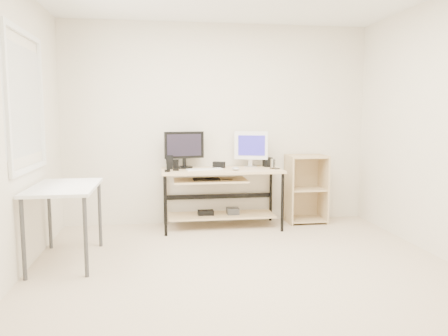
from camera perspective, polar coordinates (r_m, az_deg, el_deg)
name	(u,v)px	position (r m, az deg, el deg)	size (l,w,h in m)	color
room	(232,127)	(3.81, 1.04, 5.32)	(4.01, 4.01, 2.62)	beige
desk	(220,186)	(5.50, -0.57, -2.34)	(1.50, 0.65, 0.75)	beige
side_table	(64,194)	(4.48, -20.11, -3.19)	(0.60, 1.00, 0.75)	white
shelf_unit	(305,188)	(5.94, 10.55, -2.61)	(0.50, 0.40, 0.90)	#D3B784
black_monitor	(184,147)	(5.57, -5.23, 2.71)	(0.51, 0.21, 0.47)	black
white_imac	(251,146)	(5.70, 3.56, 2.83)	(0.43, 0.17, 0.47)	silver
keyboard	(204,169)	(5.40, -2.58, -0.17)	(0.44, 0.12, 0.02)	white
mouse	(236,169)	(5.36, 1.52, -0.07)	(0.08, 0.13, 0.04)	#BBBBC1
center_speaker	(219,165)	(5.62, -0.66, 0.43)	(0.15, 0.07, 0.08)	black
speaker_left	(170,162)	(5.51, -7.13, 0.80)	(0.09, 0.09, 0.17)	black
speaker_right	(268,162)	(5.76, 5.72, 0.77)	(0.10, 0.10, 0.12)	black
audio_controller	(176,165)	(5.34, -6.30, 0.37)	(0.07, 0.04, 0.14)	black
volume_puck	(167,171)	(5.24, -7.40, -0.36)	(0.07, 0.07, 0.03)	black
smartphone	(275,168)	(5.56, 6.66, -0.04)	(0.07, 0.13, 0.01)	black
coaster	(273,169)	(5.52, 6.41, -0.10)	(0.08, 0.08, 0.01)	#9B7846
drinking_glass	(273,164)	(5.52, 6.42, 0.56)	(0.06, 0.06, 0.12)	white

